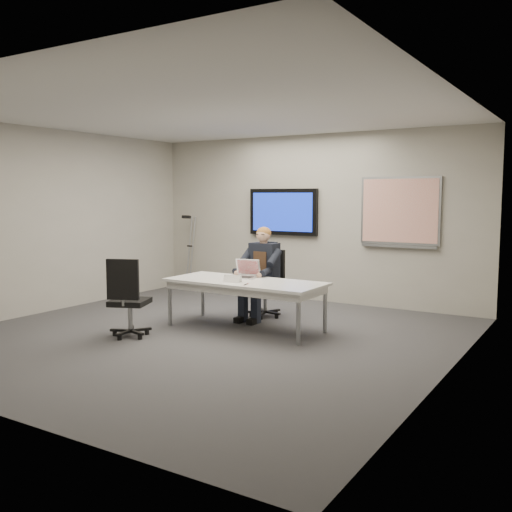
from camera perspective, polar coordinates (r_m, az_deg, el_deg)
The scene contains 15 objects.
floor at distance 7.36m, azimuth -5.12°, elevation -7.98°, with size 6.00×6.00×0.02m, color #3B3B3D.
ceiling at distance 7.21m, azimuth -5.34°, elevation 14.14°, with size 6.00×6.00×0.02m, color silver.
wall_back at distance 9.72m, azimuth 5.46°, elevation 3.78°, with size 6.00×0.02×2.80m, color #A09C90.
wall_left at distance 9.27m, azimuth -20.27°, elevation 3.33°, with size 0.02×6.00×2.80m, color #A09C90.
wall_right at distance 5.87m, azimuth 18.93°, elevation 1.99°, with size 0.02×6.00×2.80m, color #A09C90.
conference_table at distance 7.60m, azimuth -1.08°, elevation -3.03°, with size 2.14×0.90×0.66m.
tv_display at distance 9.90m, azimuth 2.73°, elevation 4.43°, with size 1.30×0.09×0.80m.
whiteboard at distance 9.11m, azimuth 14.19°, elevation 4.30°, with size 1.25×0.08×1.10m.
office_chair_far at distance 8.46m, azimuth 1.10°, elevation -3.98°, with size 0.51×0.51×0.98m.
office_chair_near at distance 7.38m, azimuth -12.61°, elevation -5.54°, with size 0.63×0.63×1.01m.
seated_person at distance 8.22m, azimuth 0.21°, elevation -2.65°, with size 0.42×0.72×1.33m.
crutch at distance 10.90m, azimuth -6.57°, elevation 0.46°, with size 0.19×0.32×1.45m, color #999CA0, non-canonical shape.
laptop at distance 7.84m, azimuth -1.14°, elevation -1.72°, with size 0.38×0.38×0.25m.
name_tent at distance 7.45m, azimuth -2.35°, elevation -2.26°, with size 0.23×0.07×0.09m, color white, non-canonical shape.
pen at distance 7.24m, azimuth -0.99°, elevation -2.84°, with size 0.01×0.01×0.13m, color black.
Camera 1 is at (4.29, -5.71, 1.79)m, focal length 40.00 mm.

